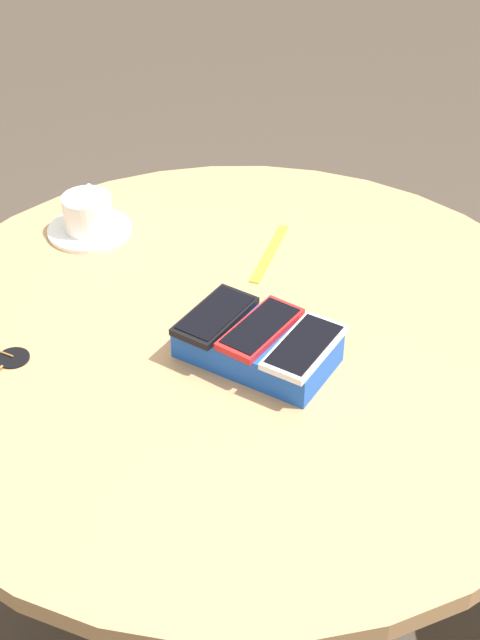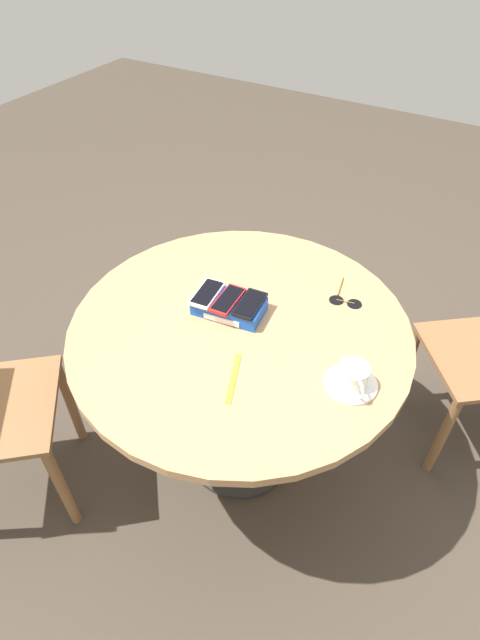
# 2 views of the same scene
# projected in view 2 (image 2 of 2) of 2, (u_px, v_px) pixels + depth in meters

# --- Properties ---
(ground_plane) EXTENTS (8.00, 8.00, 0.00)m
(ground_plane) POSITION_uv_depth(u_px,v_px,m) (240.00, 451.00, 2.05)
(ground_plane) COLOR #42382D
(round_table) EXTENTS (1.07, 1.07, 0.71)m
(round_table) POSITION_uv_depth(u_px,v_px,m) (240.00, 347.00, 1.63)
(round_table) COLOR #2D2D2D
(round_table) RESTS_ON ground_plane
(phone_box) EXTENTS (0.23, 0.15, 0.05)m
(phone_box) POSITION_uv_depth(u_px,v_px,m) (229.00, 306.00, 1.59)
(phone_box) COLOR blue
(phone_box) RESTS_ON round_table
(phone_white) EXTENTS (0.08, 0.15, 0.01)m
(phone_white) POSITION_uv_depth(u_px,v_px,m) (207.00, 293.00, 1.59)
(phone_white) COLOR silver
(phone_white) RESTS_ON phone_box
(phone_red) EXTENTS (0.07, 0.15, 0.01)m
(phone_red) POSITION_uv_depth(u_px,v_px,m) (228.00, 300.00, 1.57)
(phone_red) COLOR red
(phone_red) RESTS_ON phone_box
(phone_black) EXTENTS (0.08, 0.14, 0.01)m
(phone_black) POSITION_uv_depth(u_px,v_px,m) (250.00, 304.00, 1.55)
(phone_black) COLOR black
(phone_black) RESTS_ON phone_box
(saucer) EXTENTS (0.15, 0.15, 0.01)m
(saucer) POSITION_uv_depth(u_px,v_px,m) (351.00, 384.00, 1.38)
(saucer) COLOR white
(saucer) RESTS_ON round_table
(coffee_cup) EXTENTS (0.10, 0.10, 0.06)m
(coffee_cup) POSITION_uv_depth(u_px,v_px,m) (353.00, 376.00, 1.35)
(coffee_cup) COLOR white
(coffee_cup) RESTS_ON saucer
(lanyard_strap) EXTENTS (0.08, 0.18, 0.00)m
(lanyard_strap) POSITION_uv_depth(u_px,v_px,m) (233.00, 378.00, 1.40)
(lanyard_strap) COLOR yellow
(lanyard_strap) RESTS_ON round_table
(sunglasses) EXTENTS (0.11, 0.15, 0.01)m
(sunglasses) POSITION_uv_depth(u_px,v_px,m) (345.00, 300.00, 1.64)
(sunglasses) COLOR black
(sunglasses) RESTS_ON round_table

